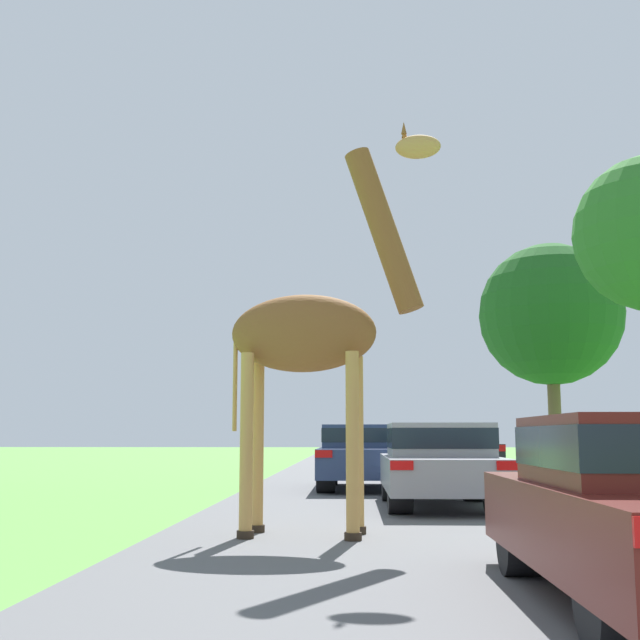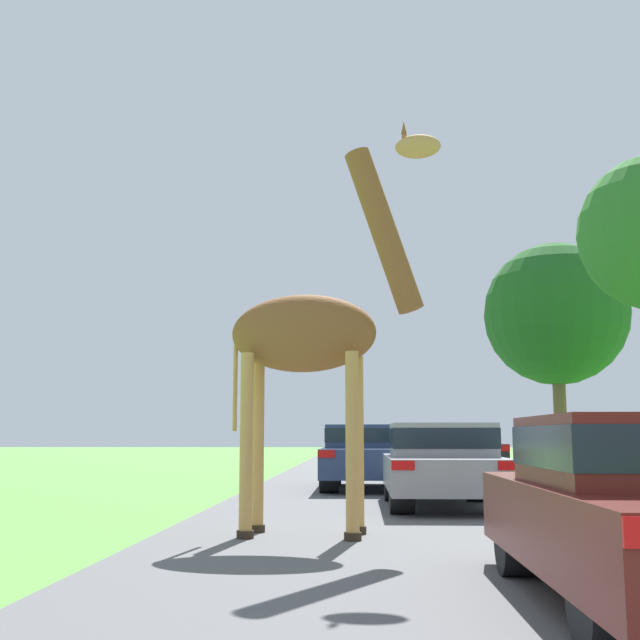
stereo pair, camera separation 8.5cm
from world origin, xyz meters
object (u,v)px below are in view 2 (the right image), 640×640
object	(u,v)px
giraffe_near_road	(316,331)
tree_right_cluster	(556,314)
car_far_ahead	(442,462)
car_queue_left	(366,454)
car_queue_right	(459,450)

from	to	relation	value
giraffe_near_road	tree_right_cluster	xyz separation A→B (m)	(7.86, 20.19, 3.19)
giraffe_near_road	car_far_ahead	xyz separation A→B (m)	(1.88, 3.97, -1.70)
car_queue_left	car_queue_right	bearing A→B (deg)	61.59
giraffe_near_road	car_far_ahead	distance (m)	4.71
tree_right_cluster	car_queue_right	bearing A→B (deg)	-123.75
car_queue_right	tree_right_cluster	xyz separation A→B (m)	(4.53, 6.78, 4.87)
tree_right_cluster	car_far_ahead	bearing A→B (deg)	-110.23
car_queue_right	car_queue_left	bearing A→B (deg)	-118.41
car_queue_left	car_far_ahead	world-z (taller)	car_queue_left
giraffe_near_road	car_far_ahead	world-z (taller)	giraffe_near_road
giraffe_near_road	car_queue_left	world-z (taller)	giraffe_near_road
car_far_ahead	tree_right_cluster	world-z (taller)	tree_right_cluster
car_queue_right	car_queue_left	size ratio (longest dim) A/B	1.14
car_far_ahead	tree_right_cluster	distance (m)	17.97
tree_right_cluster	car_queue_left	bearing A→B (deg)	-121.57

